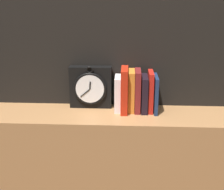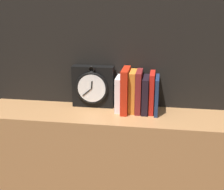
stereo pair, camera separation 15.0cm
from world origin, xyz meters
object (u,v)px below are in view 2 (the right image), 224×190
Objects in this scene: clock at (93,87)px; book_slot0_white at (119,93)px; book_slot2_orange at (133,91)px; book_slot1_red at (125,90)px; book_slot3_maroon at (139,91)px; book_slot4_black at (146,95)px; book_slot5_red at (152,92)px; book_slot6_navy at (157,95)px.

book_slot0_white is (0.14, -0.03, -0.02)m from clock.
book_slot2_orange is at bearing -8.46° from clock.
clock reaches higher than book_slot2_orange.
book_slot3_maroon is at bearing 9.36° from book_slot1_red.
book_slot4_black is 0.89× the size of book_slot5_red.
clock is 0.21m from book_slot2_orange.
clock is 0.28m from book_slot4_black.
book_slot5_red is (0.09, -0.00, -0.00)m from book_slot2_orange.
book_slot0_white is 0.79× the size of book_slot1_red.
clock reaches higher than book_slot4_black.
book_slot1_red is at bearing -156.96° from book_slot2_orange.
book_slot2_orange reaches higher than book_slot4_black.
book_slot1_red is (0.17, -0.05, 0.00)m from clock.
book_slot2_orange is at bearing 172.76° from book_slot3_maroon.
clock is at bearing 172.79° from book_slot6_navy.
book_slot1_red reaches higher than book_slot4_black.
clock is at bearing 167.53° from book_slot0_white.
book_slot6_navy is (0.33, -0.04, -0.02)m from clock.
book_slot4_black is at bearing -2.69° from book_slot0_white.
book_slot3_maroon is at bearing -177.86° from book_slot5_red.
book_slot0_white is 0.13m from book_slot4_black.
book_slot6_navy is at bearing -7.21° from clock.
book_slot4_black is (0.27, -0.04, -0.02)m from clock.
book_slot2_orange reaches higher than book_slot6_navy.
book_slot3_maroon is (0.03, -0.00, 0.00)m from book_slot2_orange.
book_slot4_black is at bearing -170.81° from book_slot5_red.
book_slot0_white is at bearing 177.31° from book_slot4_black.
book_slot1_red is 1.09× the size of book_slot5_red.
clock reaches higher than book_slot5_red.
clock is 0.24m from book_slot3_maroon.
book_slot4_black is (0.10, 0.01, -0.02)m from book_slot1_red.
book_slot5_red is (0.16, -0.00, 0.01)m from book_slot0_white.
book_slot0_white is 0.86× the size of book_slot5_red.
book_slot5_red is at bearing 9.19° from book_slot4_black.
book_slot6_navy is (0.09, -0.01, -0.01)m from book_slot3_maroon.
book_slot1_red reaches higher than book_slot0_white.
book_slot1_red is 0.07m from book_slot3_maroon.
book_slot4_black is 0.98× the size of book_slot6_navy.
book_slot4_black is at bearing -4.27° from book_slot3_maroon.
clock is at bearing 165.27° from book_slot1_red.
book_slot2_orange reaches higher than book_slot0_white.
book_slot3_maroon is (0.10, -0.00, 0.02)m from book_slot0_white.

